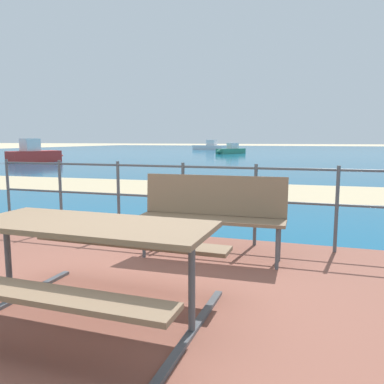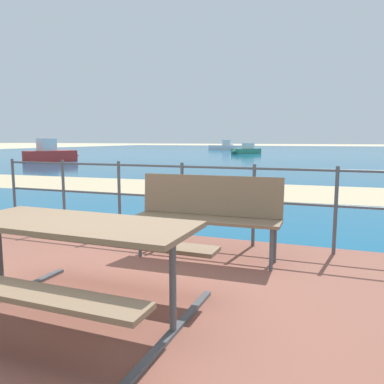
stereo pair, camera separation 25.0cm
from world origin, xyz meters
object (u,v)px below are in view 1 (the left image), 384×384
boat_far (35,154)px  boat_near (231,150)px  park_bench (212,209)px  picnic_table (91,245)px  boat_mid (209,147)px

boat_far → boat_near: bearing=-5.6°
boat_far → park_bench: bearing=-115.0°
picnic_table → boat_mid: boat_mid is taller
park_bench → boat_far: size_ratio=0.45×
picnic_table → boat_mid: bearing=105.2°
park_bench → boat_far: 22.29m
park_bench → boat_far: (-15.66, 15.85, -0.14)m
picnic_table → boat_mid: (-12.34, 48.85, -0.22)m
boat_near → boat_mid: boat_mid is taller
boat_near → boat_mid: bearing=-128.4°
picnic_table → park_bench: (0.48, 1.78, 0.00)m
picnic_table → park_bench: 1.84m
boat_near → boat_mid: (-5.83, 13.33, 0.06)m
boat_far → picnic_table: bearing=-119.0°
picnic_table → boat_near: (-6.51, 35.52, -0.27)m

